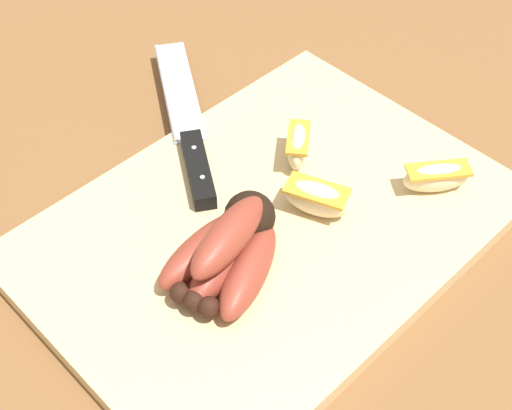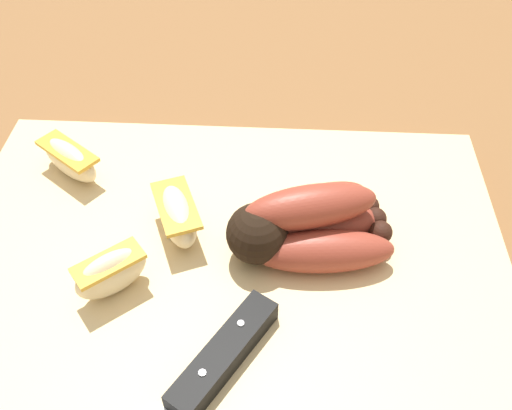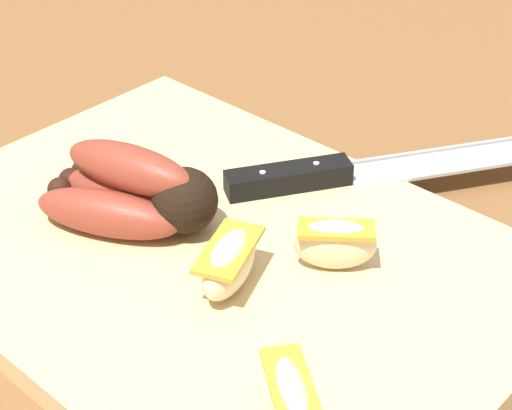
% 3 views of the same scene
% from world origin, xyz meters
% --- Properties ---
extents(ground_plane, '(6.00, 6.00, 0.00)m').
position_xyz_m(ground_plane, '(0.00, 0.00, 0.00)').
color(ground_plane, brown).
extents(cutting_board, '(0.46, 0.33, 0.02)m').
position_xyz_m(cutting_board, '(-0.02, 0.00, 0.01)').
color(cutting_board, '#DBBC84').
rests_on(cutting_board, ground_plane).
extents(banana_bunch, '(0.13, 0.11, 0.06)m').
position_xyz_m(banana_bunch, '(0.05, 0.01, 0.04)').
color(banana_bunch, black).
rests_on(banana_bunch, cutting_board).
extents(chefs_knife, '(0.17, 0.25, 0.02)m').
position_xyz_m(chefs_knife, '(-0.04, -0.14, 0.03)').
color(chefs_knife, silver).
rests_on(chefs_knife, cutting_board).
extents(apple_wedge_near, '(0.05, 0.07, 0.04)m').
position_xyz_m(apple_wedge_near, '(-0.06, 0.02, 0.04)').
color(apple_wedge_near, beige).
rests_on(apple_wedge_near, cutting_board).
extents(apple_wedge_middle, '(0.07, 0.06, 0.03)m').
position_xyz_m(apple_wedge_middle, '(-0.17, 0.09, 0.04)').
color(apple_wedge_middle, beige).
rests_on(apple_wedge_middle, cutting_board).
extents(apple_wedge_far, '(0.06, 0.05, 0.04)m').
position_xyz_m(apple_wedge_far, '(-0.10, -0.04, 0.04)').
color(apple_wedge_far, beige).
rests_on(apple_wedge_far, cutting_board).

